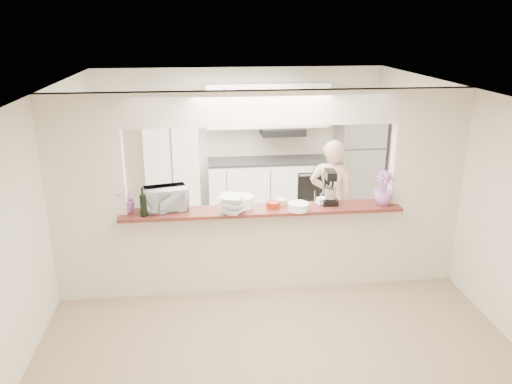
{
  "coord_description": "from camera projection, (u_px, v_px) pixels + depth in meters",
  "views": [
    {
      "loc": [
        -0.71,
        -5.65,
        3.24
      ],
      "look_at": [
        -0.04,
        0.3,
        1.18
      ],
      "focal_mm": 35.0,
      "sensor_mm": 36.0,
      "label": 1
    }
  ],
  "objects": [
    {
      "name": "wine_bottle_b",
      "position": [
        143.0,
        205.0,
        5.74
      ],
      "size": [
        0.07,
        0.07,
        0.35
      ],
      "color": "black",
      "rests_on": "bar_counter"
    },
    {
      "name": "toaster_oven",
      "position": [
        166.0,
        199.0,
        5.96
      ],
      "size": [
        0.56,
        0.44,
        0.27
      ],
      "primitive_type": "imported",
      "rotation": [
        0.0,
        0.0,
        0.23
      ],
      "color": "#B7B7BC",
      "rests_on": "bar_counter"
    },
    {
      "name": "plate_stack_b",
      "position": [
        298.0,
        207.0,
        5.97
      ],
      "size": [
        0.25,
        0.25,
        0.09
      ],
      "color": "white",
      "rests_on": "bar_counter"
    },
    {
      "name": "tan_bowl",
      "position": [
        281.0,
        201.0,
        6.17
      ],
      "size": [
        0.14,
        0.14,
        0.07
      ],
      "primitive_type": "cylinder",
      "color": "tan",
      "rests_on": "bar_counter"
    },
    {
      "name": "stand_mixer",
      "position": [
        329.0,
        188.0,
        6.17
      ],
      "size": [
        0.2,
        0.3,
        0.42
      ],
      "color": "black",
      "rests_on": "bar_counter"
    },
    {
      "name": "flower_right",
      "position": [
        384.0,
        188.0,
        6.1
      ],
      "size": [
        0.27,
        0.27,
        0.42
      ],
      "primitive_type": "imported",
      "rotation": [
        0.0,
        0.0,
        0.15
      ],
      "color": "#BB69C4",
      "rests_on": "bar_counter"
    },
    {
      "name": "kitchen_cabinets",
      "position": [
        232.0,
        159.0,
        8.66
      ],
      "size": [
        3.15,
        0.62,
        2.25
      ],
      "color": "white",
      "rests_on": "floor"
    },
    {
      "name": "plate_stack_a",
      "position": [
        241.0,
        202.0,
        6.06
      ],
      "size": [
        0.31,
        0.31,
        0.14
      ],
      "color": "white",
      "rests_on": "bar_counter"
    },
    {
      "name": "partition",
      "position": [
        262.0,
        176.0,
        5.95
      ],
      "size": [
        5.0,
        0.15,
        2.5
      ],
      "color": "silver",
      "rests_on": "floor"
    },
    {
      "name": "utensil_caddy",
      "position": [
        325.0,
        196.0,
        6.18
      ],
      "size": [
        0.29,
        0.23,
        0.24
      ],
      "color": "silver",
      "rests_on": "bar_counter"
    },
    {
      "name": "tile_overlay",
      "position": [
        250.0,
        237.0,
        7.89
      ],
      "size": [
        5.0,
        2.9,
        0.01
      ],
      "primitive_type": "cube",
      "color": "beige",
      "rests_on": "floor"
    },
    {
      "name": "bar_counter",
      "position": [
        262.0,
        246.0,
        6.24
      ],
      "size": [
        3.4,
        0.38,
        1.09
      ],
      "color": "silver",
      "rests_on": "floor"
    },
    {
      "name": "person",
      "position": [
        331.0,
        199.0,
        7.05
      ],
      "size": [
        0.72,
        0.58,
        1.7
      ],
      "primitive_type": "imported",
      "rotation": [
        0.0,
        0.0,
        2.82
      ],
      "color": "#E0AB91",
      "rests_on": "floor"
    },
    {
      "name": "flower_left",
      "position": [
        127.0,
        198.0,
        5.89
      ],
      "size": [
        0.38,
        0.36,
        0.34
      ],
      "primitive_type": "imported",
      "rotation": [
        0.0,
        0.0,
        0.36
      ],
      "color": "#C568AE",
      "rests_on": "bar_counter"
    },
    {
      "name": "serving_bowls",
      "position": [
        232.0,
        205.0,
        5.84
      ],
      "size": [
        0.39,
        0.39,
        0.22
      ],
      "primitive_type": "imported",
      "rotation": [
        0.0,
        0.0,
        -0.39
      ],
      "color": "white",
      "rests_on": "bar_counter"
    },
    {
      "name": "wine_bottle_a",
      "position": [
        143.0,
        206.0,
        5.75
      ],
      "size": [
        0.07,
        0.07,
        0.33
      ],
      "color": "black",
      "rests_on": "bar_counter"
    },
    {
      "name": "refrigerator",
      "position": [
        358.0,
        163.0,
        8.87
      ],
      "size": [
        0.75,
        0.7,
        1.7
      ],
      "primitive_type": "cube",
      "color": "#A3A3A8",
      "rests_on": "floor"
    },
    {
      "name": "red_bowl",
      "position": [
        273.0,
        205.0,
        6.05
      ],
      "size": [
        0.16,
        0.16,
        0.08
      ],
      "primitive_type": "cylinder",
      "color": "maroon",
      "rests_on": "bar_counter"
    },
    {
      "name": "floor",
      "position": [
        262.0,
        286.0,
        6.43
      ],
      "size": [
        6.0,
        6.0,
        0.0
      ],
      "primitive_type": "plane",
      "color": "#9E846B",
      "rests_on": "ground"
    }
  ]
}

